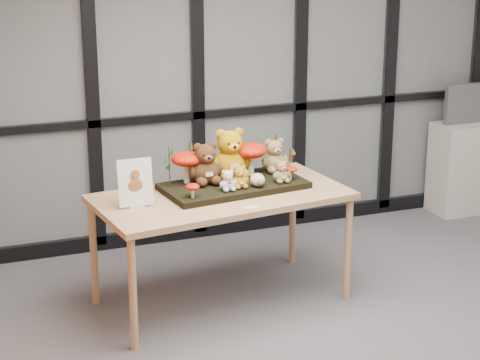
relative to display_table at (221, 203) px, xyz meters
name	(u,v)px	position (x,y,z in m)	size (l,w,h in m)	color
room_shell	(413,91)	(0.70, -1.21, 0.95)	(5.00, 5.00, 5.00)	beige
glass_partition	(250,66)	(0.70, 1.26, 0.69)	(4.90, 0.06, 2.78)	#2D383F
display_table	(221,203)	(0.00, 0.00, 0.00)	(1.79, 1.05, 0.79)	tan
diorama_tray	(234,186)	(0.12, 0.08, 0.09)	(0.97, 0.49, 0.04)	black
bear_pooh_yellow	(230,151)	(0.14, 0.21, 0.30)	(0.30, 0.27, 0.39)	#B47E06
bear_brown_medium	(205,161)	(-0.06, 0.14, 0.27)	(0.24, 0.22, 0.32)	#432713
bear_tan_back	(274,153)	(0.49, 0.24, 0.24)	(0.20, 0.18, 0.27)	olive
bear_small_yellow	(239,175)	(0.12, -0.03, 0.19)	(0.13, 0.12, 0.17)	#B2771D
bear_white_bow	(228,179)	(0.02, -0.06, 0.19)	(0.12, 0.11, 0.16)	silver
bear_beige_small	(281,170)	(0.43, -0.02, 0.19)	(0.13, 0.12, 0.17)	olive
plush_cream_hedgehog	(257,179)	(0.24, -0.05, 0.16)	(0.08, 0.07, 0.10)	beige
mushroom_back_left	(187,166)	(-0.18, 0.20, 0.23)	(0.22, 0.22, 0.24)	#A71505
mushroom_back_right	(250,157)	(0.29, 0.21, 0.24)	(0.23, 0.23, 0.26)	#A71505
mushroom_front_left	(193,190)	(-0.24, -0.12, 0.16)	(0.09, 0.09, 0.10)	#A71505
mushroom_front_right	(290,172)	(0.52, 0.02, 0.16)	(0.09, 0.09, 0.10)	#A71505
sprig_green_far_left	(169,167)	(-0.32, 0.15, 0.25)	(0.05, 0.05, 0.28)	#0F350C
sprig_green_mid_left	(190,161)	(-0.15, 0.23, 0.25)	(0.05, 0.05, 0.28)	#0F350C
sprig_dry_far_right	(276,153)	(0.50, 0.23, 0.25)	(0.05, 0.05, 0.28)	brown
sprig_dry_mid_right	(290,162)	(0.55, 0.11, 0.21)	(0.05, 0.05, 0.20)	brown
sprig_green_centre	(213,165)	(0.03, 0.26, 0.20)	(0.05, 0.05, 0.18)	#0F350C
sign_holder	(135,185)	(-0.60, -0.06, 0.21)	(0.23, 0.06, 0.32)	silver
label_card	(252,207)	(0.09, -0.33, 0.07)	(0.10, 0.03, 0.00)	white
cabinet	(466,167)	(2.71, 1.04, -0.32)	(0.61, 0.36, 0.82)	#B4AAA1
monitor	(470,103)	(2.71, 1.06, 0.27)	(0.50, 0.05, 0.36)	#4D5055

